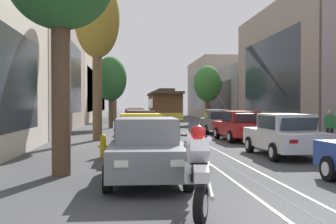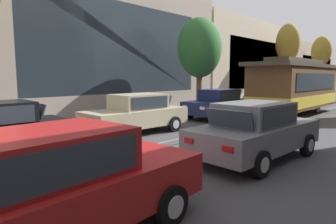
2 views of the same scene
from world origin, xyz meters
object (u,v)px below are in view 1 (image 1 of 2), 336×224
Objects in this scene: parked_car_red_mid_right at (240,126)px; street_tree_kerb_right_second at (207,84)px; street_tree_kerb_left_far at (115,81)px; fire_hydrant at (103,146)px; street_tree_kerb_left_fourth at (113,75)px; parked_car_white_second_right at (284,135)px; cable_car_trolley at (164,107)px; parked_car_orange_sixth_left at (135,116)px; street_tree_kerb_left_mid at (111,79)px; parked_car_grey_near_left at (147,149)px; pedestrian_on_left_pavement at (330,126)px; street_tree_kerb_left_second at (97,22)px; parked_car_beige_fourth_left at (138,122)px; parked_car_grey_fourth_right at (217,121)px; parked_car_yellow_second_left at (140,134)px; parked_car_red_far_left at (135,115)px; motorcycle_with_rider at (198,167)px; parked_car_black_mid_left at (141,126)px; parked_car_navy_fifth_left at (135,119)px.

street_tree_kerb_right_second is at bearing 84.00° from parked_car_red_mid_right.
street_tree_kerb_left_far reaches higher than fire_hydrant.
parked_car_red_mid_right is 27.93m from street_tree_kerb_left_fourth.
street_tree_kerb_left_fourth is 1.02× the size of street_tree_kerb_left_far.
parked_car_white_second_right is at bearing -91.13° from parked_car_red_mid_right.
parked_car_white_second_right is at bearing -83.43° from cable_car_trolley.
parked_car_orange_sixth_left is 6.65m from street_tree_kerb_left_mid.
pedestrian_on_left_pavement is (8.68, 7.72, 0.15)m from parked_car_grey_near_left.
parked_car_red_mid_right is 9.42m from street_tree_kerb_left_second.
parked_car_beige_fourth_left is 5.24m from parked_car_grey_fourth_right.
parked_car_orange_sixth_left is at bearing 86.39° from fire_hydrant.
parked_car_yellow_second_left is 29.13m from parked_car_red_far_left.
parked_car_black_mid_left is at bearing 92.18° from motorcycle_with_rider.
parked_car_navy_fifth_left is 6.22m from parked_car_orange_sixth_left.
pedestrian_on_left_pavement is (8.52, -9.11, 0.15)m from parked_car_beige_fourth_left.
parked_car_yellow_second_left is 0.99× the size of parked_car_black_mid_left.
parked_car_navy_fifth_left is at bearing -91.25° from parked_car_orange_sixth_left.
parked_car_red_mid_right is 0.61× the size of street_tree_kerb_left_fourth.
parked_car_grey_near_left is at bearing -90.30° from parked_car_red_far_left.
parked_car_orange_sixth_left is at bearing 89.62° from parked_car_yellow_second_left.
motorcycle_with_rider reaches higher than fire_hydrant.
parked_car_beige_fourth_left and parked_car_navy_fifth_left have the same top height.
parked_car_black_mid_left is 0.75× the size of street_tree_kerb_right_second.
street_tree_kerb_left_fourth is at bearing 110.07° from pedestrian_on_left_pavement.
parked_car_red_mid_right is (5.39, -11.74, 0.00)m from parked_car_navy_fifth_left.
parked_car_grey_near_left and parked_car_black_mid_left have the same top height.
pedestrian_on_left_pavement is (11.10, -40.65, -4.23)m from street_tree_kerb_left_far.
parked_car_grey_near_left and parked_car_red_far_left have the same top height.
street_tree_kerb_left_second is 16.06m from cable_car_trolley.
parked_car_navy_fifth_left is at bearing 78.62° from street_tree_kerb_left_second.
parked_car_yellow_second_left and parked_car_navy_fifth_left have the same top height.
parked_car_yellow_second_left is at bearing -91.80° from parked_car_black_mid_left.
parked_car_grey_near_left is 11.55m from parked_car_black_mid_left.
parked_car_navy_fifth_left reaches higher than fire_hydrant.
parked_car_beige_fourth_left is at bearing -116.87° from street_tree_kerb_right_second.
parked_car_grey_near_left is at bearing -140.02° from parked_car_white_second_right.
parked_car_red_mid_right is 38.35m from street_tree_kerb_left_far.
street_tree_kerb_right_second is at bearing 81.72° from parked_car_grey_fourth_right.
parked_car_red_mid_right is at bearing 88.87° from parked_car_white_second_right.
street_tree_kerb_right_second is (2.13, 14.64, 3.20)m from parked_car_grey_fourth_right.
pedestrian_on_left_pavement is at bearing -45.68° from parked_car_red_mid_right.
street_tree_kerb_left_mid is 27.17m from motorcycle_with_rider.
cable_car_trolley is at bearing 105.15° from parked_car_grey_fourth_right.
parked_car_red_far_left is 29.54m from fire_hydrant.
street_tree_kerb_right_second is at bearing 63.13° from parked_car_beige_fourth_left.
parked_car_yellow_second_left is at bearing 14.77° from fire_hydrant.
parked_car_grey_near_left is 0.99× the size of parked_car_grey_fourth_right.
parked_car_grey_near_left is 2.62× the size of pedestrian_on_left_pavement.
parked_car_grey_near_left is 0.48× the size of cable_car_trolley.
motorcycle_with_rider is at bearing -85.83° from street_tree_kerb_left_fourth.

